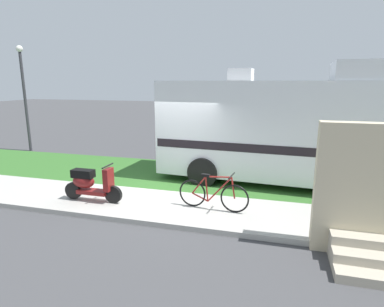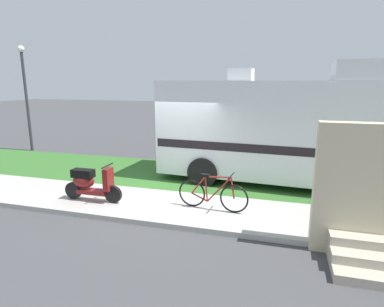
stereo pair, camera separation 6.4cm
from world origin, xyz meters
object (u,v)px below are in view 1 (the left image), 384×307
at_px(bottle_green, 339,214).
at_px(motorhome_rv, 276,128).
at_px(bicycle, 213,194).
at_px(scooter, 90,183).
at_px(street_lamp_post, 24,89).
at_px(pickup_truck_near, 300,133).

bearing_deg(bottle_green, motorhome_rv, 118.91).
bearing_deg(bicycle, scooter, -175.08).
bearing_deg(bottle_green, bicycle, -176.08).
bearing_deg(street_lamp_post, bicycle, -26.79).
distance_m(scooter, street_lamp_post, 8.39).
bearing_deg(street_lamp_post, scooter, -38.39).
relative_size(motorhome_rv, bicycle, 3.98).
xyz_separation_m(motorhome_rv, bottle_green, (1.48, -2.67, -1.49)).
height_order(bicycle, pickup_truck_near, pickup_truck_near).
bearing_deg(bicycle, motorhome_rv, 65.49).
relative_size(pickup_truck_near, bottle_green, 21.59).
bearing_deg(motorhome_rv, bicycle, -114.51).
bearing_deg(scooter, pickup_truck_near, 53.02).
height_order(scooter, bicycle, scooter).
bearing_deg(bicycle, pickup_truck_near, 71.73).
bearing_deg(pickup_truck_near, street_lamp_post, -169.98).
bearing_deg(pickup_truck_near, scooter, -126.98).
bearing_deg(street_lamp_post, bottle_green, -20.52).
relative_size(bicycle, street_lamp_post, 0.37).
distance_m(motorhome_rv, street_lamp_post, 10.96).
relative_size(bicycle, pickup_truck_near, 0.31).
xyz_separation_m(scooter, pickup_truck_near, (5.34, 7.10, 0.40)).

